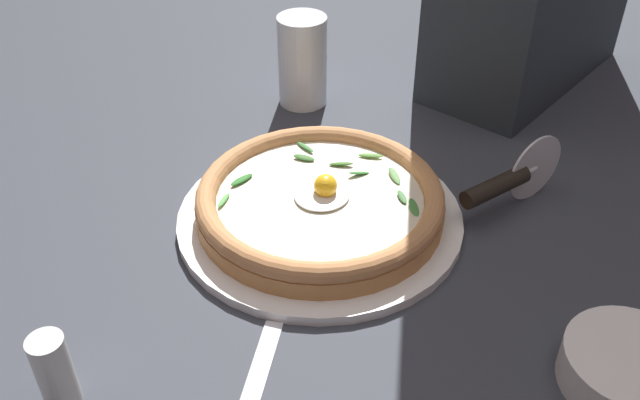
# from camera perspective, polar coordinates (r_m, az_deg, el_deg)

# --- Properties ---
(ground_plane) EXTENTS (2.40, 2.40, 0.03)m
(ground_plane) POSITION_cam_1_polar(r_m,az_deg,el_deg) (0.81, -0.21, -3.91)
(ground_plane) COLOR #343840
(ground_plane) RESTS_ON ground
(pizza_plate) EXTENTS (0.33, 0.33, 0.01)m
(pizza_plate) POSITION_cam_1_polar(r_m,az_deg,el_deg) (0.81, -0.00, -1.46)
(pizza_plate) COLOR white
(pizza_plate) RESTS_ON ground
(pizza) EXTENTS (0.29, 0.29, 0.05)m
(pizza) POSITION_cam_1_polar(r_m,az_deg,el_deg) (0.80, 0.01, -0.02)
(pizza) COLOR #C48549
(pizza) RESTS_ON pizza_plate
(side_bowl) EXTENTS (0.12, 0.12, 0.04)m
(side_bowl) POSITION_cam_1_polar(r_m,az_deg,el_deg) (0.70, 23.97, -12.54)
(side_bowl) COLOR white
(side_bowl) RESTS_ON ground
(pizza_cutter) EXTENTS (0.16, 0.04, 0.09)m
(pizza_cutter) POSITION_cam_1_polar(r_m,az_deg,el_deg) (0.84, 15.22, 1.57)
(pizza_cutter) COLOR silver
(pizza_cutter) RESTS_ON ground
(drinking_glass) EXTENTS (0.07, 0.07, 0.13)m
(drinking_glass) POSITION_cam_1_polar(r_m,az_deg,el_deg) (1.04, -1.44, 10.87)
(drinking_glass) COLOR silver
(drinking_glass) RESTS_ON ground
(pepper_shaker) EXTENTS (0.03, 0.03, 0.08)m
(pepper_shaker) POSITION_cam_1_polar(r_m,az_deg,el_deg) (0.65, -20.93, -12.94)
(pepper_shaker) COLOR silver
(pepper_shaker) RESTS_ON ground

